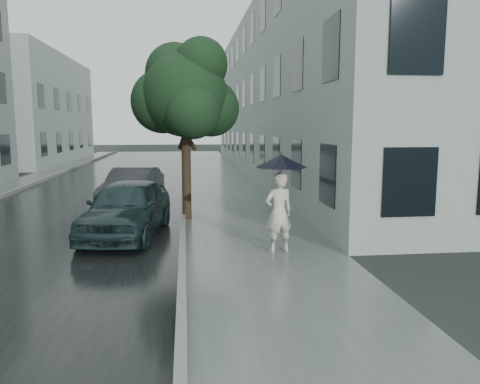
{
  "coord_description": "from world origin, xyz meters",
  "views": [
    {
      "loc": [
        -1.49,
        -7.98,
        2.82
      ],
      "look_at": [
        -0.25,
        2.49,
        1.3
      ],
      "focal_mm": 35.0,
      "sensor_mm": 36.0,
      "label": 1
    }
  ],
  "objects": [
    {
      "name": "ground",
      "position": [
        0.0,
        0.0,
        0.0
      ],
      "size": [
        120.0,
        120.0,
        0.0
      ],
      "primitive_type": "plane",
      "color": "black",
      "rests_on": "ground"
    },
    {
      "name": "sidewalk",
      "position": [
        0.25,
        12.0,
        0.0
      ],
      "size": [
        3.5,
        60.0,
        0.01
      ],
      "primitive_type": "cube",
      "color": "slate",
      "rests_on": "ground"
    },
    {
      "name": "kerb_near",
      "position": [
        -1.57,
        12.0,
        0.07
      ],
      "size": [
        0.15,
        60.0,
        0.15
      ],
      "primitive_type": "cube",
      "color": "slate",
      "rests_on": "ground"
    },
    {
      "name": "asphalt_road",
      "position": [
        -5.08,
        12.0,
        0.0
      ],
      "size": [
        6.85,
        60.0,
        0.0
      ],
      "primitive_type": "cube",
      "color": "black",
      "rests_on": "ground"
    },
    {
      "name": "kerb_far",
      "position": [
        -8.57,
        12.0,
        0.07
      ],
      "size": [
        0.15,
        60.0,
        0.15
      ],
      "primitive_type": "cube",
      "color": "slate",
      "rests_on": "ground"
    },
    {
      "name": "building_near",
      "position": [
        5.47,
        19.5,
        4.5
      ],
      "size": [
        7.02,
        36.0,
        9.0
      ],
      "color": "#8E9B95",
      "rests_on": "ground"
    },
    {
      "name": "building_far_b",
      "position": [
        -13.77,
        30.0,
        4.0
      ],
      "size": [
        7.02,
        18.0,
        8.0
      ],
      "color": "#8E9B95",
      "rests_on": "ground"
    },
    {
      "name": "pedestrian",
      "position": [
        0.55,
        2.0,
        0.9
      ],
      "size": [
        0.73,
        0.57,
        1.78
      ],
      "primitive_type": "imported",
      "rotation": [
        0.0,
        0.0,
        3.39
      ],
      "color": "beige",
      "rests_on": "sidewalk"
    },
    {
      "name": "umbrella",
      "position": [
        0.59,
        1.97,
        2.04
      ],
      "size": [
        1.19,
        1.19,
        1.29
      ],
      "rotation": [
        0.0,
        0.0,
        0.06
      ],
      "color": "black",
      "rests_on": "ground"
    },
    {
      "name": "street_tree",
      "position": [
        -1.45,
        6.11,
        3.72
      ],
      "size": [
        3.24,
        2.94,
        5.31
      ],
      "color": "#332619",
      "rests_on": "ground"
    },
    {
      "name": "lamp_post",
      "position": [
        -1.6,
        8.99,
        2.91
      ],
      "size": [
        0.85,
        0.32,
        5.08
      ],
      "rotation": [
        0.0,
        0.0,
        0.04
      ],
      "color": "black",
      "rests_on": "ground"
    },
    {
      "name": "car_near",
      "position": [
        -2.97,
        4.0,
        0.73
      ],
      "size": [
        2.31,
        4.45,
        1.45
      ],
      "primitive_type": "imported",
      "rotation": [
        0.0,
        0.0,
        -0.15
      ],
      "color": "#1B2D2F",
      "rests_on": "ground"
    },
    {
      "name": "car_far",
      "position": [
        -3.3,
        8.34,
        0.67
      ],
      "size": [
        2.02,
        4.22,
        1.33
      ],
      "primitive_type": "imported",
      "rotation": [
        0.0,
        0.0,
        -0.16
      ],
      "color": "#24262A",
      "rests_on": "ground"
    }
  ]
}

